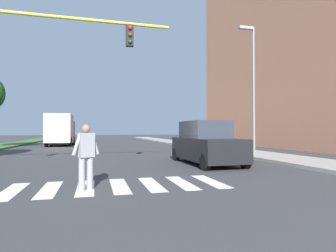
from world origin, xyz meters
The scene contains 8 objects.
ground_plane centered at (0.00, 30.00, 0.00)m, with size 140.00×140.00×0.00m, color #38383A.
crosswalk centered at (0.00, 8.66, 0.00)m, with size 6.75×2.20×0.01m.
sidewalk_right centered at (9.33, 28.00, 0.07)m, with size 3.00×64.00×0.15m, color #9E9991.
street_lamp_right centered at (8.74, 15.35, 4.59)m, with size 1.02×0.24×7.50m.
pedestrian_performer centered at (-0.43, 8.29, 0.93)m, with size 0.71×0.41×1.69m.
suv_crossing centered at (4.72, 12.74, 0.93)m, with size 2.03×4.63×1.97m.
sedan_midblock centered at (-3.30, 30.64, 0.76)m, with size 1.99×4.29×1.63m.
truck_box_delivery centered at (-3.52, 30.83, 1.63)m, with size 2.40×6.20×3.10m.
Camera 1 is at (-0.23, 0.86, 1.53)m, focal length 29.76 mm.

